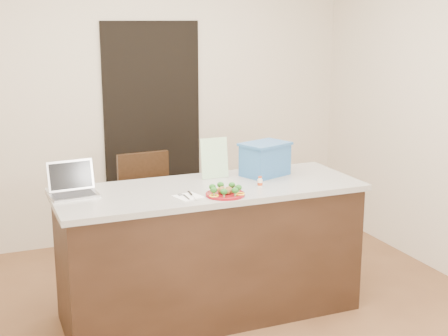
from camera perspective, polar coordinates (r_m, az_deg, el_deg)
name	(u,v)px	position (r m, az deg, el deg)	size (l,w,h in m)	color
ground	(224,328)	(4.30, -0.01, -14.44)	(4.00, 4.00, 0.00)	brown
room_shell	(224,85)	(3.82, -0.01, 7.57)	(4.00, 4.00, 4.00)	white
doorway	(153,132)	(5.80, -6.52, 3.32)	(0.90, 0.02, 2.00)	black
island	(210,251)	(4.32, -1.28, -7.57)	(2.06, 0.76, 0.92)	black
plate	(225,194)	(3.96, 0.11, -2.40)	(0.25, 0.25, 0.02)	maroon
meatballs	(225,191)	(3.95, 0.11, -2.08)	(0.10, 0.10, 0.04)	brown
broccoli	(225,188)	(3.95, 0.11, -1.84)	(0.21, 0.21, 0.04)	#164B14
pepper_rings	(225,193)	(3.96, 0.11, -2.27)	(0.23, 0.22, 0.01)	yellow
napkin	(188,197)	(3.93, -3.29, -2.65)	(0.15, 0.15, 0.01)	silver
fork	(185,196)	(3.93, -3.60, -2.56)	(0.03, 0.15, 0.00)	#BABABF
knife	(194,196)	(3.92, -2.79, -2.57)	(0.03, 0.19, 0.01)	white
yogurt_bottle	(260,183)	(4.16, 3.31, -1.35)	(0.04, 0.04, 0.07)	silver
laptop	(72,186)	(4.10, -13.69, -1.57)	(0.31, 0.26, 0.21)	#A6A6AB
leaflet	(214,158)	(4.37, -0.88, 0.92)	(0.20, 0.00, 0.28)	white
blue_box	(265,159)	(4.46, 3.77, 0.84)	(0.39, 0.34, 0.24)	#295A95
chair	(148,206)	(5.07, -7.00, -3.43)	(0.45, 0.45, 0.96)	black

